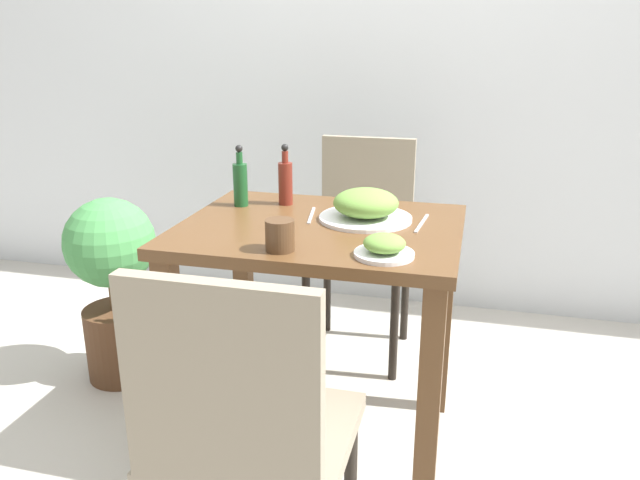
# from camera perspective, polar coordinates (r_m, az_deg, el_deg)

# --- Properties ---
(ground_plane) EXTENTS (16.00, 16.00, 0.00)m
(ground_plane) POSITION_cam_1_polar(r_m,az_deg,el_deg) (2.26, -0.00, -17.71)
(ground_plane) COLOR #B7B2A8
(wall_back) EXTENTS (8.00, 0.05, 2.60)m
(wall_back) POSITION_cam_1_polar(r_m,az_deg,el_deg) (3.07, 6.20, 17.77)
(wall_back) COLOR silver
(wall_back) RESTS_ON ground_plane
(dining_table) EXTENTS (0.85, 0.68, 0.77)m
(dining_table) POSITION_cam_1_polar(r_m,az_deg,el_deg) (1.95, -0.00, -2.72)
(dining_table) COLOR brown
(dining_table) RESTS_ON ground_plane
(chair_near) EXTENTS (0.42, 0.42, 0.91)m
(chair_near) POSITION_cam_1_polar(r_m,az_deg,el_deg) (1.40, -6.84, -17.05)
(chair_near) COLOR gray
(chair_near) RESTS_ON ground_plane
(chair_far) EXTENTS (0.42, 0.42, 0.91)m
(chair_far) POSITION_cam_1_polar(r_m,az_deg,el_deg) (2.65, 3.95, 0.57)
(chair_far) COLOR gray
(chair_far) RESTS_ON ground_plane
(food_plate) EXTENTS (0.29, 0.29, 0.10)m
(food_plate) POSITION_cam_1_polar(r_m,az_deg,el_deg) (1.94, 4.20, 3.10)
(food_plate) COLOR white
(food_plate) RESTS_ON dining_table
(side_plate) EXTENTS (0.16, 0.16, 0.06)m
(side_plate) POSITION_cam_1_polar(r_m,az_deg,el_deg) (1.63, 5.90, -0.64)
(side_plate) COLOR white
(side_plate) RESTS_ON dining_table
(drink_cup) EXTENTS (0.08, 0.08, 0.09)m
(drink_cup) POSITION_cam_1_polar(r_m,az_deg,el_deg) (1.67, -3.69, 0.44)
(drink_cup) COLOR #4C331E
(drink_cup) RESTS_ON dining_table
(sauce_bottle) EXTENTS (0.05, 0.05, 0.21)m
(sauce_bottle) POSITION_cam_1_polar(r_m,az_deg,el_deg) (2.11, -7.30, 5.26)
(sauce_bottle) COLOR #194C23
(sauce_bottle) RESTS_ON dining_table
(condiment_bottle) EXTENTS (0.05, 0.05, 0.21)m
(condiment_bottle) POSITION_cam_1_polar(r_m,az_deg,el_deg) (2.12, -3.18, 5.41)
(condiment_bottle) COLOR maroon
(condiment_bottle) RESTS_ON dining_table
(fork_utensil) EXTENTS (0.04, 0.18, 0.00)m
(fork_utensil) POSITION_cam_1_polar(r_m,az_deg,el_deg) (1.99, -0.79, 2.27)
(fork_utensil) COLOR silver
(fork_utensil) RESTS_ON dining_table
(spoon_utensil) EXTENTS (0.03, 0.19, 0.00)m
(spoon_utensil) POSITION_cam_1_polar(r_m,az_deg,el_deg) (1.93, 9.28, 1.52)
(spoon_utensil) COLOR silver
(spoon_utensil) RESTS_ON dining_table
(potted_plant_left) EXTENTS (0.34, 0.34, 0.74)m
(potted_plant_left) POSITION_cam_1_polar(r_m,az_deg,el_deg) (2.56, -18.34, -3.33)
(potted_plant_left) COLOR #51331E
(potted_plant_left) RESTS_ON ground_plane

